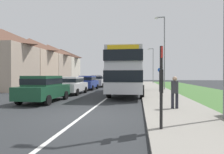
% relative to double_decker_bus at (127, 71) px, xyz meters
% --- Properties ---
extents(ground_plane, '(120.00, 120.00, 0.00)m').
position_rel_double_decker_bus_xyz_m(ground_plane, '(-1.37, -9.42, -2.14)').
color(ground_plane, '#2D3033').
extents(lane_marking_centre, '(0.14, 60.00, 0.01)m').
position_rel_double_decker_bus_xyz_m(lane_marking_centre, '(-1.37, -1.42, -2.14)').
color(lane_marking_centre, silver).
rests_on(lane_marking_centre, ground_plane).
extents(pavement_near_side, '(3.20, 68.00, 0.12)m').
position_rel_double_decker_bus_xyz_m(pavement_near_side, '(2.83, -3.42, -2.08)').
color(pavement_near_side, gray).
rests_on(pavement_near_side, ground_plane).
extents(double_decker_bus, '(2.80, 10.40, 3.70)m').
position_rel_double_decker_bus_xyz_m(double_decker_bus, '(0.00, 0.00, 0.00)').
color(double_decker_bus, '#BCBCC1').
rests_on(double_decker_bus, ground_plane).
extents(parked_car_dark_green, '(1.99, 4.25, 1.69)m').
position_rel_double_decker_bus_xyz_m(parked_car_dark_green, '(-5.03, -5.68, -1.22)').
color(parked_car_dark_green, '#19472D').
rests_on(parked_car_dark_green, ground_plane).
extents(parked_car_white, '(2.00, 4.15, 1.58)m').
position_rel_double_decker_bus_xyz_m(parked_car_white, '(-5.01, -0.61, -1.26)').
color(parked_car_white, silver).
rests_on(parked_car_white, ground_plane).
extents(parked_car_blue, '(1.88, 4.09, 1.65)m').
position_rel_double_decker_bus_xyz_m(parked_car_blue, '(-4.94, 4.63, -1.24)').
color(parked_car_blue, navy).
rests_on(parked_car_blue, ground_plane).
extents(parked_car_silver, '(1.95, 4.55, 1.73)m').
position_rel_double_decker_bus_xyz_m(parked_car_silver, '(-4.84, 10.13, -1.20)').
color(parked_car_silver, '#B7B7BC').
rests_on(parked_car_silver, ground_plane).
extents(pedestrian_at_stop, '(0.34, 0.34, 1.67)m').
position_rel_double_decker_bus_xyz_m(pedestrian_at_stop, '(2.71, -7.60, -1.17)').
color(pedestrian_at_stop, '#23232D').
rests_on(pedestrian_at_stop, ground_plane).
extents(bus_stop_sign, '(0.09, 0.52, 2.60)m').
position_rel_double_decker_bus_xyz_m(bus_stop_sign, '(1.63, -11.24, -0.60)').
color(bus_stop_sign, black).
rests_on(bus_stop_sign, ground_plane).
extents(cycle_route_sign, '(0.44, 0.08, 2.52)m').
position_rel_double_decker_bus_xyz_m(cycle_route_sign, '(3.31, 4.14, -0.71)').
color(cycle_route_sign, slate).
rests_on(cycle_route_sign, ground_plane).
extents(street_lamp_mid, '(1.14, 0.20, 8.32)m').
position_rel_double_decker_bus_xyz_m(street_lamp_mid, '(3.81, 4.87, 2.58)').
color(street_lamp_mid, slate).
rests_on(street_lamp_mid, ground_plane).
extents(street_lamp_far, '(1.14, 0.20, 7.10)m').
position_rel_double_decker_bus_xyz_m(street_lamp_far, '(3.87, 21.86, 1.96)').
color(street_lamp_far, slate).
rests_on(street_lamp_far, ground_plane).
extents(house_terrace_far_side, '(6.34, 21.96, 6.96)m').
position_rel_double_decker_bus_xyz_m(house_terrace_far_side, '(-14.35, 10.60, 1.34)').
color(house_terrace_far_side, tan).
rests_on(house_terrace_far_side, ground_plane).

